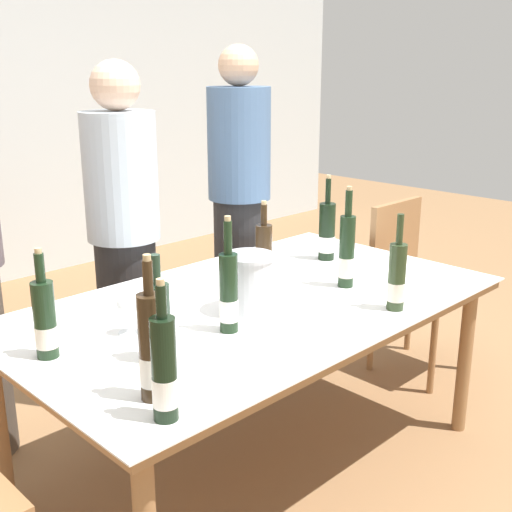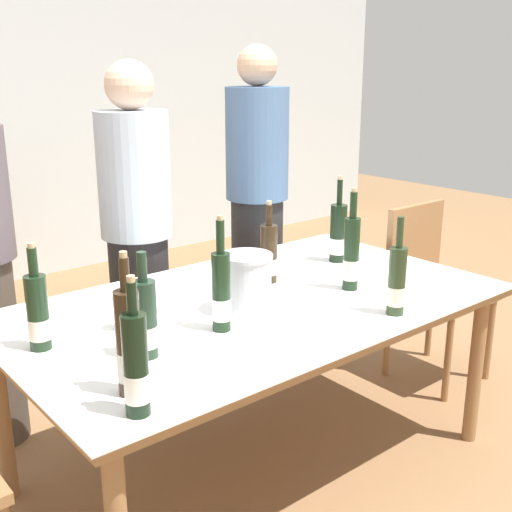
{
  "view_description": "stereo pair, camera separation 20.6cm",
  "coord_description": "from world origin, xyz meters",
  "px_view_note": "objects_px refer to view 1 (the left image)",
  "views": [
    {
      "loc": [
        -1.62,
        -1.64,
        1.59
      ],
      "look_at": [
        0.0,
        0.0,
        0.9
      ],
      "focal_mm": 45.0,
      "sensor_mm": 36.0,
      "label": 1
    },
    {
      "loc": [
        -1.47,
        -1.78,
        1.59
      ],
      "look_at": [
        0.0,
        0.0,
        0.9
      ],
      "focal_mm": 45.0,
      "sensor_mm": 36.0,
      "label": 2
    }
  ],
  "objects_px": {
    "chair_right_end": "(411,274)",
    "person_guest_right": "(239,209)",
    "wine_bottle_0": "(264,255)",
    "dining_table": "(256,315)",
    "wine_bottle_2": "(158,324)",
    "wine_glass_1": "(158,307)",
    "wine_bottle_4": "(229,293)",
    "wine_glass_0": "(127,307)",
    "ice_bucket": "(249,282)",
    "wine_bottle_7": "(45,321)",
    "wine_bottle_8": "(164,371)",
    "wine_bottle_1": "(327,233)",
    "wine_bottle_5": "(397,278)",
    "wine_bottle_6": "(347,252)",
    "wine_bottle_3": "(151,350)",
    "wine_glass_2": "(239,271)",
    "person_guest_left": "(125,242)"
  },
  "relations": [
    {
      "from": "wine_bottle_2",
      "to": "wine_bottle_7",
      "type": "height_order",
      "value": "wine_bottle_7"
    },
    {
      "from": "wine_bottle_8",
      "to": "chair_right_end",
      "type": "xyz_separation_m",
      "value": [
        2.0,
        0.53,
        -0.33
      ]
    },
    {
      "from": "wine_bottle_6",
      "to": "wine_glass_2",
      "type": "distance_m",
      "value": 0.45
    },
    {
      "from": "dining_table",
      "to": "wine_bottle_2",
      "type": "height_order",
      "value": "wine_bottle_2"
    },
    {
      "from": "wine_bottle_7",
      "to": "chair_right_end",
      "type": "bearing_deg",
      "value": -0.63
    },
    {
      "from": "wine_bottle_4",
      "to": "wine_bottle_8",
      "type": "relative_size",
      "value": 1.06
    },
    {
      "from": "person_guest_left",
      "to": "wine_bottle_6",
      "type": "bearing_deg",
      "value": -65.22
    },
    {
      "from": "wine_glass_0",
      "to": "person_guest_left",
      "type": "relative_size",
      "value": 0.08
    },
    {
      "from": "wine_bottle_2",
      "to": "dining_table",
      "type": "bearing_deg",
      "value": 15.38
    },
    {
      "from": "wine_bottle_4",
      "to": "chair_right_end",
      "type": "xyz_separation_m",
      "value": [
        1.51,
        0.22,
        -0.33
      ]
    },
    {
      "from": "ice_bucket",
      "to": "wine_bottle_8",
      "type": "bearing_deg",
      "value": -150.02
    },
    {
      "from": "wine_bottle_2",
      "to": "wine_glass_1",
      "type": "distance_m",
      "value": 0.21
    },
    {
      "from": "wine_bottle_1",
      "to": "wine_glass_2",
      "type": "distance_m",
      "value": 0.62
    },
    {
      "from": "wine_bottle_3",
      "to": "person_guest_left",
      "type": "distance_m",
      "value": 1.33
    },
    {
      "from": "person_guest_right",
      "to": "wine_glass_2",
      "type": "bearing_deg",
      "value": -133.53
    },
    {
      "from": "wine_bottle_4",
      "to": "chair_right_end",
      "type": "bearing_deg",
      "value": 8.42
    },
    {
      "from": "wine_glass_0",
      "to": "wine_glass_1",
      "type": "xyz_separation_m",
      "value": [
        0.08,
        -0.07,
        -0.0
      ]
    },
    {
      "from": "dining_table",
      "to": "wine_glass_1",
      "type": "relative_size",
      "value": 13.48
    },
    {
      "from": "wine_bottle_4",
      "to": "wine_bottle_5",
      "type": "distance_m",
      "value": 0.64
    },
    {
      "from": "wine_bottle_7",
      "to": "person_guest_left",
      "type": "relative_size",
      "value": 0.22
    },
    {
      "from": "dining_table",
      "to": "ice_bucket",
      "type": "relative_size",
      "value": 8.73
    },
    {
      "from": "wine_glass_0",
      "to": "ice_bucket",
      "type": "bearing_deg",
      "value": -17.98
    },
    {
      "from": "wine_bottle_8",
      "to": "wine_bottle_4",
      "type": "bearing_deg",
      "value": 31.6
    },
    {
      "from": "wine_glass_1",
      "to": "wine_bottle_4",
      "type": "bearing_deg",
      "value": -40.72
    },
    {
      "from": "wine_bottle_4",
      "to": "wine_bottle_7",
      "type": "distance_m",
      "value": 0.59
    },
    {
      "from": "wine_bottle_4",
      "to": "chair_right_end",
      "type": "height_order",
      "value": "wine_bottle_4"
    },
    {
      "from": "wine_bottle_6",
      "to": "wine_bottle_8",
      "type": "distance_m",
      "value": 1.19
    },
    {
      "from": "wine_bottle_6",
      "to": "wine_glass_0",
      "type": "xyz_separation_m",
      "value": [
        -0.91,
        0.22,
        -0.05
      ]
    },
    {
      "from": "wine_glass_0",
      "to": "person_guest_left",
      "type": "distance_m",
      "value": 0.86
    },
    {
      "from": "wine_bottle_2",
      "to": "wine_glass_1",
      "type": "bearing_deg",
      "value": 54.16
    },
    {
      "from": "wine_bottle_1",
      "to": "wine_bottle_5",
      "type": "distance_m",
      "value": 0.67
    },
    {
      "from": "dining_table",
      "to": "wine_glass_1",
      "type": "bearing_deg",
      "value": 178.15
    },
    {
      "from": "chair_right_end",
      "to": "person_guest_right",
      "type": "distance_m",
      "value": 0.97
    },
    {
      "from": "wine_bottle_1",
      "to": "ice_bucket",
      "type": "bearing_deg",
      "value": -162.68
    },
    {
      "from": "wine_bottle_7",
      "to": "wine_bottle_8",
      "type": "distance_m",
      "value": 0.55
    },
    {
      "from": "ice_bucket",
      "to": "wine_glass_2",
      "type": "height_order",
      "value": "ice_bucket"
    },
    {
      "from": "wine_bottle_0",
      "to": "person_guest_right",
      "type": "relative_size",
      "value": 0.2
    },
    {
      "from": "wine_bottle_3",
      "to": "wine_glass_0",
      "type": "relative_size",
      "value": 3.01
    },
    {
      "from": "wine_glass_1",
      "to": "person_guest_right",
      "type": "height_order",
      "value": "person_guest_right"
    },
    {
      "from": "wine_bottle_0",
      "to": "dining_table",
      "type": "bearing_deg",
      "value": -142.49
    },
    {
      "from": "ice_bucket",
      "to": "wine_bottle_1",
      "type": "bearing_deg",
      "value": 17.32
    },
    {
      "from": "wine_bottle_3",
      "to": "wine_bottle_4",
      "type": "distance_m",
      "value": 0.5
    },
    {
      "from": "dining_table",
      "to": "wine_bottle_4",
      "type": "xyz_separation_m",
      "value": [
        -0.27,
        -0.14,
        0.19
      ]
    },
    {
      "from": "wine_bottle_7",
      "to": "wine_glass_2",
      "type": "distance_m",
      "value": 0.81
    },
    {
      "from": "wine_bottle_3",
      "to": "wine_glass_2",
      "type": "bearing_deg",
      "value": 31.01
    },
    {
      "from": "wine_bottle_0",
      "to": "wine_bottle_1",
      "type": "xyz_separation_m",
      "value": [
        0.44,
        0.02,
        0.01
      ]
    },
    {
      "from": "wine_bottle_6",
      "to": "wine_bottle_8",
      "type": "xyz_separation_m",
      "value": [
        -1.15,
        -0.31,
        -0.01
      ]
    },
    {
      "from": "wine_bottle_8",
      "to": "wine_glass_0",
      "type": "height_order",
      "value": "wine_bottle_8"
    },
    {
      "from": "wine_glass_0",
      "to": "wine_bottle_4",
      "type": "bearing_deg",
      "value": -40.96
    },
    {
      "from": "wine_bottle_0",
      "to": "wine_glass_0",
      "type": "relative_size",
      "value": 2.54
    }
  ]
}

